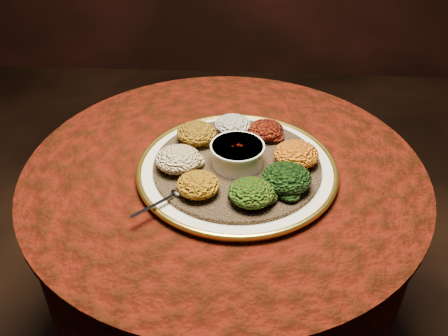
{
  "coord_description": "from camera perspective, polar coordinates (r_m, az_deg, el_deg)",
  "views": [
    {
      "loc": [
        0.06,
        -0.95,
        1.45
      ],
      "look_at": [
        0.0,
        -0.03,
        0.76
      ],
      "focal_mm": 40.0,
      "sensor_mm": 36.0,
      "label": 1
    }
  ],
  "objects": [
    {
      "name": "portion_tikil",
      "position": [
        1.16,
        8.24,
        1.55
      ],
      "size": [
        0.1,
        0.1,
        0.05
      ],
      "primitive_type": "ellipsoid",
      "color": "#A5680D",
      "rests_on": "injera"
    },
    {
      "name": "injera",
      "position": [
        1.16,
        1.51,
        0.28
      ],
      "size": [
        0.46,
        0.46,
        0.01
      ],
      "primitive_type": "cylinder",
      "rotation": [
        0.0,
        0.0,
        -0.21
      ],
      "color": "brown",
      "rests_on": "platter"
    },
    {
      "name": "portion_kik",
      "position": [
        1.06,
        -2.96,
        -1.92
      ],
      "size": [
        0.09,
        0.09,
        0.04
      ],
      "primitive_type": "ellipsoid",
      "color": "#A3700E",
      "rests_on": "injera"
    },
    {
      "name": "portion_gomen",
      "position": [
        1.08,
        7.14,
        -1.15
      ],
      "size": [
        0.11,
        0.1,
        0.05
      ],
      "primitive_type": "ellipsoid",
      "color": "black",
      "rests_on": "injera"
    },
    {
      "name": "portion_mixveg",
      "position": [
        1.04,
        3.16,
        -2.84
      ],
      "size": [
        0.1,
        0.09,
        0.05
      ],
      "primitive_type": "ellipsoid",
      "color": "#953D09",
      "rests_on": "injera"
    },
    {
      "name": "table",
      "position": [
        1.31,
        0.03,
        -6.31
      ],
      "size": [
        0.96,
        0.96,
        0.73
      ],
      "color": "black",
      "rests_on": "ground"
    },
    {
      "name": "portion_kitfo",
      "position": [
        1.24,
        4.84,
        4.37
      ],
      "size": [
        0.09,
        0.08,
        0.04
      ],
      "primitive_type": "ellipsoid",
      "color": "black",
      "rests_on": "injera"
    },
    {
      "name": "portion_shiro",
      "position": [
        1.22,
        -3.15,
        3.98
      ],
      "size": [
        0.1,
        0.09,
        0.05
      ],
      "primitive_type": "ellipsoid",
      "color": "#8D6411",
      "rests_on": "injera"
    },
    {
      "name": "stew_bowl",
      "position": [
        1.14,
        1.53,
        1.69
      ],
      "size": [
        0.12,
        0.12,
        0.05
      ],
      "color": "white",
      "rests_on": "injera"
    },
    {
      "name": "portion_ayib",
      "position": [
        1.26,
        0.98,
        4.95
      ],
      "size": [
        0.09,
        0.09,
        0.04
      ],
      "primitive_type": "ellipsoid",
      "color": "beige",
      "rests_on": "injera"
    },
    {
      "name": "platter",
      "position": [
        1.17,
        1.5,
        -0.14
      ],
      "size": [
        0.51,
        0.51,
        0.02
      ],
      "rotation": [
        0.0,
        0.0,
        -0.15
      ],
      "color": "white",
      "rests_on": "table"
    },
    {
      "name": "portion_timatim",
      "position": [
        1.13,
        -5.24,
        1.01
      ],
      "size": [
        0.1,
        0.1,
        0.05
      ],
      "primitive_type": "ellipsoid",
      "color": "maroon",
      "rests_on": "injera"
    },
    {
      "name": "spoon",
      "position": [
        1.07,
        -5.55,
        -2.98
      ],
      "size": [
        0.11,
        0.1,
        0.01
      ],
      "rotation": [
        0.0,
        0.0,
        -2.37
      ],
      "color": "silver",
      "rests_on": "injera"
    }
  ]
}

